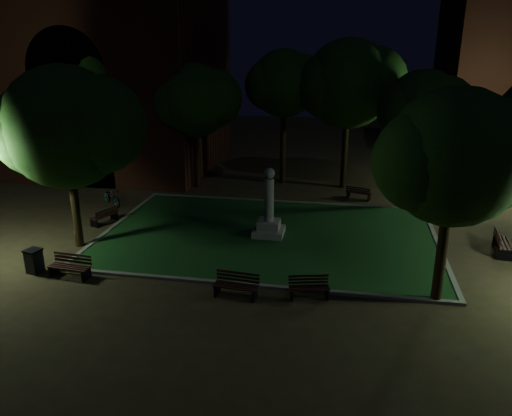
# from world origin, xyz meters

# --- Properties ---
(ground) EXTENTS (80.00, 80.00, 0.00)m
(ground) POSITION_xyz_m (0.00, 0.00, 0.00)
(ground) COLOR #423520
(lawn) EXTENTS (15.00, 10.00, 0.08)m
(lawn) POSITION_xyz_m (0.00, 2.00, 0.04)
(lawn) COLOR #1B481B
(lawn) RESTS_ON ground
(lawn_kerb) EXTENTS (15.40, 10.40, 0.12)m
(lawn_kerb) POSITION_xyz_m (0.00, 2.00, 0.06)
(lawn_kerb) COLOR slate
(lawn_kerb) RESTS_ON ground
(monument) EXTENTS (1.40, 1.40, 3.20)m
(monument) POSITION_xyz_m (0.00, 2.00, 0.96)
(monument) COLOR gray
(monument) RESTS_ON lawn
(building_main) EXTENTS (20.00, 12.00, 15.00)m
(building_main) POSITION_xyz_m (-15.86, 13.79, 7.38)
(building_main) COLOR #522415
(building_main) RESTS_ON ground
(tree_west) EXTENTS (6.29, 5.14, 7.85)m
(tree_west) POSITION_xyz_m (-7.99, -0.64, 5.28)
(tree_west) COLOR black
(tree_west) RESTS_ON ground
(tree_north_wl) EXTENTS (5.32, 4.34, 7.47)m
(tree_north_wl) POSITION_xyz_m (-5.56, 9.35, 5.30)
(tree_north_wl) COLOR black
(tree_north_wl) RESTS_ON ground
(tree_north_er) EXTENTS (6.40, 5.23, 8.88)m
(tree_north_er) POSITION_xyz_m (3.36, 10.90, 6.26)
(tree_north_er) COLOR black
(tree_north_er) RESTS_ON ground
(tree_ne) EXTENTS (5.02, 4.09, 7.34)m
(tree_ne) POSITION_xyz_m (7.21, 7.77, 5.28)
(tree_ne) COLOR black
(tree_ne) RESTS_ON ground
(tree_se) EXTENTS (5.53, 4.51, 7.41)m
(tree_se) POSITION_xyz_m (6.82, -2.97, 5.15)
(tree_se) COLOR black
(tree_se) RESTS_ON ground
(tree_nw) EXTENTS (6.49, 5.30, 9.62)m
(tree_nw) POSITION_xyz_m (-11.20, 10.47, 6.96)
(tree_nw) COLOR black
(tree_nw) RESTS_ON ground
(tree_far_north) EXTENTS (4.98, 4.06, 8.25)m
(tree_far_north) POSITION_xyz_m (-0.50, 11.24, 6.20)
(tree_far_north) COLOR black
(tree_far_north) RESTS_ON ground
(lamppost_nw) EXTENTS (1.18, 0.28, 3.97)m
(lamppost_nw) POSITION_xyz_m (-12.65, 9.06, 2.82)
(lamppost_nw) COLOR black
(lamppost_nw) RESTS_ON ground
(lamppost_ne) EXTENTS (1.18, 0.28, 4.59)m
(lamppost_ne) POSITION_xyz_m (11.59, 9.36, 3.20)
(lamppost_ne) COLOR black
(lamppost_ne) RESTS_ON ground
(bench_near_left) EXTENTS (1.64, 0.71, 0.88)m
(bench_near_left) POSITION_xyz_m (-0.24, -3.90, 0.41)
(bench_near_left) COLOR black
(bench_near_left) RESTS_ON ground
(bench_near_right) EXTENTS (1.51, 0.82, 0.79)m
(bench_near_right) POSITION_xyz_m (2.31, -3.49, 0.37)
(bench_near_right) COLOR black
(bench_near_right) RESTS_ON ground
(bench_west_near) EXTENTS (1.67, 0.71, 0.90)m
(bench_west_near) POSITION_xyz_m (-6.85, -3.55, 0.42)
(bench_west_near) COLOR black
(bench_west_near) RESTS_ON ground
(bench_left_side) EXTENTS (1.02, 1.56, 0.81)m
(bench_left_side) POSITION_xyz_m (-8.29, 2.19, 0.38)
(bench_left_side) COLOR black
(bench_left_side) RESTS_ON ground
(bench_right_side) EXTENTS (0.81, 1.84, 0.98)m
(bench_right_side) POSITION_xyz_m (10.10, 1.86, 0.46)
(bench_right_side) COLOR black
(bench_right_side) RESTS_ON ground
(bench_far_side) EXTENTS (1.49, 0.92, 0.77)m
(bench_far_side) POSITION_xyz_m (4.17, 8.52, 0.36)
(bench_far_side) COLOR black
(bench_far_side) RESTS_ON ground
(trash_bin) EXTENTS (0.69, 0.69, 0.97)m
(trash_bin) POSITION_xyz_m (-8.45, -3.44, 0.49)
(trash_bin) COLOR black
(trash_bin) RESTS_ON ground
(bicycle) EXTENTS (1.81, 1.59, 0.94)m
(bicycle) POSITION_xyz_m (-9.28, 5.05, 0.47)
(bicycle) COLOR black
(bicycle) RESTS_ON ground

